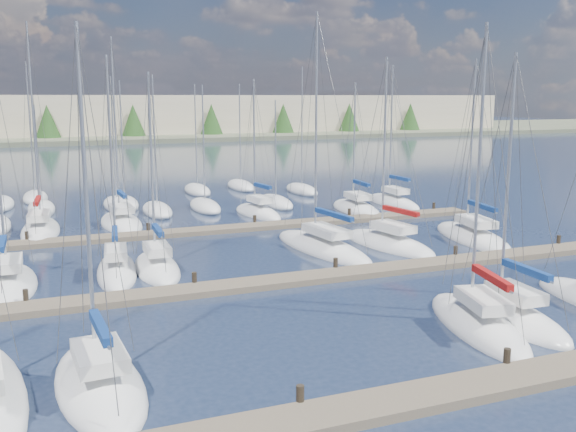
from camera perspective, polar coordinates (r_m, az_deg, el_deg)
name	(u,v)px	position (r m, az deg, el deg)	size (l,w,h in m)	color
ground	(141,182)	(75.69, -12.98, 2.96)	(400.00, 400.00, 0.00)	#243048
dock_near	(425,397)	(21.91, 12.09, -15.42)	(44.00, 1.93, 1.10)	#6B5E4C
dock_mid	(274,282)	(33.62, -1.27, -5.87)	(44.00, 1.93, 1.10)	#6B5E4C
dock_far	(206,231)	(46.62, -7.28, -1.29)	(44.00, 1.93, 1.10)	#6B5E4C
sailboat_i	(117,271)	(36.77, -14.97, -4.73)	(3.01, 7.78, 12.60)	white
sailboat_p	(258,213)	(53.24, -2.69, 0.30)	(3.22, 7.04, 11.81)	white
sailboat_k	(322,247)	(41.12, 3.05, -2.78)	(4.07, 10.71, 15.52)	white
sailboat_q	(356,209)	(55.43, 6.07, 0.65)	(3.37, 8.10, 11.58)	white
sailboat_m	(472,237)	(45.87, 16.04, -1.79)	(4.55, 9.74, 12.93)	white
sailboat_c	(100,385)	(23.06, -16.40, -14.18)	(3.25, 7.70, 12.72)	white
sailboat_e	(509,316)	(30.10, 19.02, -8.39)	(2.88, 7.71, 12.23)	white
sailboat_l	(389,244)	(42.59, 8.93, -2.44)	(4.08, 8.84, 12.89)	white
sailboat_h	(7,284)	(36.16, -23.72, -5.56)	(3.10, 7.85, 13.16)	white
sailboat_r	(393,202)	(59.22, 9.31, 1.22)	(2.46, 8.04, 13.19)	white
sailboat_o	(121,222)	(50.64, -14.61, -0.56)	(3.15, 8.00, 14.76)	white
sailboat_n	(41,230)	(49.46, -21.14, -1.19)	(3.29, 8.87, 15.53)	white
sailboat_d	(477,324)	(28.70, 16.49, -9.18)	(4.32, 8.49, 13.34)	white
sailboat_j	(157,268)	(36.91, -11.57, -4.53)	(2.59, 6.88, 11.75)	white
distant_boats	(120,203)	(59.14, -14.71, 1.10)	(36.93, 20.75, 13.30)	#9EA0A5
shoreline	(21,106)	(164.03, -22.67, 8.99)	(400.00, 60.00, 38.00)	#666B51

